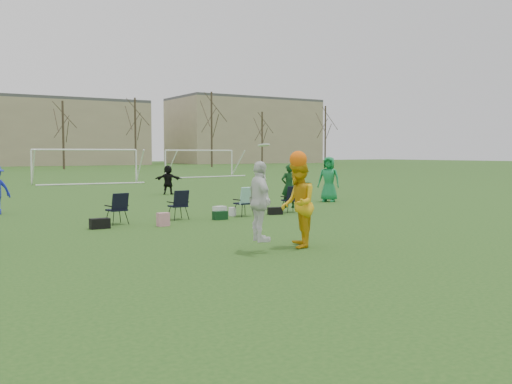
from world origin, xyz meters
TOP-DOWN VIEW (x-y plane):
  - ground at (0.00, 0.00)m, footprint 260.00×260.00m
  - fielder_green_far at (9.04, 10.90)m, footprint 1.10×1.17m
  - fielder_black at (4.70, 18.84)m, footprint 1.45×1.14m
  - center_contest at (0.22, 1.58)m, footprint 1.98×1.26m
  - sideline_setup at (2.21, 8.01)m, footprint 7.91×2.01m
  - goal_mid at (4.00, 32.00)m, footprint 7.40×0.63m
  - goal_right at (16.00, 38.00)m, footprint 7.35×1.14m

SIDE VIEW (x-z plane):
  - ground at x=0.00m, z-range 0.00..0.00m
  - sideline_setup at x=2.21m, z-range -0.35..1.42m
  - fielder_black at x=4.70m, z-range 0.00..1.54m
  - fielder_green_far at x=9.04m, z-range 0.00..2.02m
  - center_contest at x=0.22m, z-range -0.12..2.27m
  - goal_mid at x=4.00m, z-range 0.69..3.15m
  - goal_right at x=16.00m, z-range 0.69..3.15m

